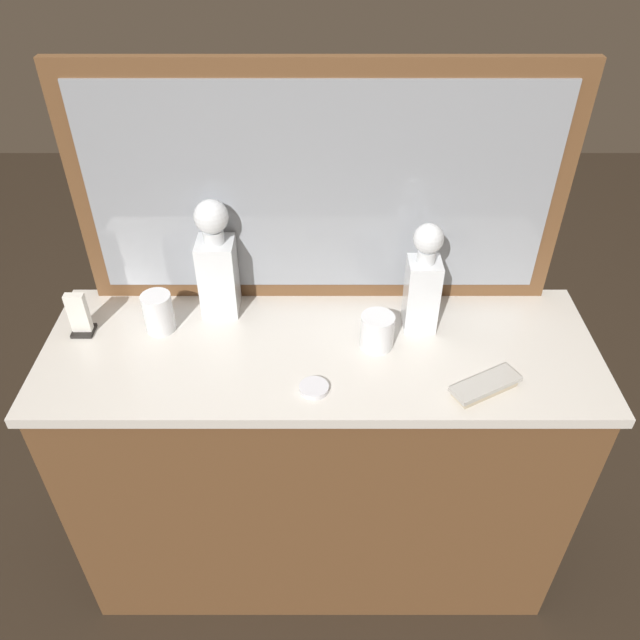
% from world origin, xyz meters
% --- Properties ---
extents(ground_plane, '(6.00, 6.00, 0.00)m').
position_xyz_m(ground_plane, '(0.00, 0.00, 0.00)').
color(ground_plane, '#2D2319').
extents(dresser, '(1.29, 0.45, 0.83)m').
position_xyz_m(dresser, '(0.00, 0.00, 0.42)').
color(dresser, brown).
rests_on(dresser, ground_plane).
extents(dresser_mirror, '(1.14, 0.03, 0.59)m').
position_xyz_m(dresser_mirror, '(0.00, 0.21, 1.12)').
color(dresser_mirror, brown).
rests_on(dresser_mirror, dresser).
extents(crystal_decanter_center, '(0.08, 0.08, 0.28)m').
position_xyz_m(crystal_decanter_center, '(0.24, 0.08, 0.94)').
color(crystal_decanter_center, white).
rests_on(crystal_decanter_center, dresser).
extents(crystal_decanter_far_right, '(0.09, 0.09, 0.30)m').
position_xyz_m(crystal_decanter_far_right, '(-0.24, 0.15, 0.95)').
color(crystal_decanter_far_right, white).
rests_on(crystal_decanter_far_right, dresser).
extents(crystal_tumbler_rear, '(0.08, 0.08, 0.08)m').
position_xyz_m(crystal_tumbler_rear, '(0.13, 0.01, 0.87)').
color(crystal_tumbler_rear, white).
rests_on(crystal_tumbler_rear, dresser).
extents(crystal_tumbler_front, '(0.07, 0.07, 0.10)m').
position_xyz_m(crystal_tumbler_front, '(-0.38, 0.07, 0.87)').
color(crystal_tumbler_front, white).
rests_on(crystal_tumbler_front, dresser).
extents(silver_brush_rear, '(0.17, 0.12, 0.02)m').
position_xyz_m(silver_brush_rear, '(0.35, -0.14, 0.84)').
color(silver_brush_rear, '#B7A88C').
rests_on(silver_brush_rear, dresser).
extents(porcelain_dish, '(0.06, 0.06, 0.01)m').
position_xyz_m(porcelain_dish, '(-0.01, -0.14, 0.83)').
color(porcelain_dish, silver).
rests_on(porcelain_dish, dresser).
extents(napkin_holder, '(0.05, 0.05, 0.11)m').
position_xyz_m(napkin_holder, '(-0.56, 0.05, 0.88)').
color(napkin_holder, black).
rests_on(napkin_holder, dresser).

